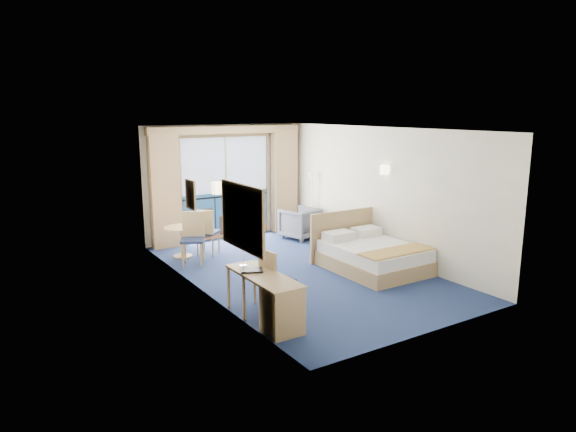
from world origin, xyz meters
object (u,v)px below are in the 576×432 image
(floor_lamp, at_px, (312,188))
(desk_chair, at_px, (274,276))
(armchair, at_px, (300,223))
(round_table, at_px, (182,234))
(nightstand, at_px, (355,240))
(bed, at_px, (371,255))
(table_chair_a, at_px, (206,229))
(desk, at_px, (278,304))
(table_chair_b, at_px, (193,235))

(floor_lamp, xyz_separation_m, desk_chair, (-3.23, -3.66, -0.63))
(armchair, distance_m, round_table, 2.99)
(nightstand, xyz_separation_m, desk_chair, (-3.17, -1.90, 0.27))
(armchair, xyz_separation_m, round_table, (-2.98, -0.03, 0.12))
(bed, bearing_deg, armchair, 85.93)
(desk_chair, xyz_separation_m, round_table, (-0.14, 3.53, -0.06))
(floor_lamp, relative_size, table_chair_a, 1.56)
(floor_lamp, height_order, desk, floor_lamp)
(bed, height_order, round_table, bed)
(round_table, bearing_deg, table_chair_a, -14.49)
(round_table, bearing_deg, desk_chair, -87.70)
(bed, xyz_separation_m, desk_chair, (-2.64, -0.76, 0.26))
(table_chair_b, bearing_deg, bed, -10.42)
(nightstand, bearing_deg, floor_lamp, 88.01)
(armchair, bearing_deg, bed, 71.43)
(round_table, distance_m, table_chair_a, 0.52)
(bed, relative_size, round_table, 2.68)
(bed, relative_size, nightstand, 3.52)
(armchair, relative_size, table_chair_a, 0.81)
(nightstand, relative_size, desk_chair, 0.56)
(floor_lamp, xyz_separation_m, desk, (-3.57, -4.34, -0.79))
(nightstand, bearing_deg, round_table, 153.81)
(armchair, bearing_deg, floor_lamp, 179.29)
(nightstand, xyz_separation_m, floor_lamp, (0.06, 1.76, 0.90))
(table_chair_b, bearing_deg, floor_lamp, 39.86)
(bed, distance_m, round_table, 3.93)
(desk, distance_m, table_chair_b, 3.69)
(nightstand, distance_m, desk_chair, 3.71)
(bed, bearing_deg, desk, -154.01)
(nightstand, distance_m, floor_lamp, 1.98)
(armchair, bearing_deg, round_table, -13.89)
(nightstand, distance_m, round_table, 3.70)
(desk, height_order, table_chair_b, table_chair_b)
(desk, xyz_separation_m, round_table, (0.19, 4.21, 0.10))
(round_table, height_order, table_chair_b, table_chair_b)
(bed, relative_size, armchair, 2.38)
(armchair, height_order, floor_lamp, floor_lamp)
(desk, distance_m, desk_chair, 0.78)
(nightstand, height_order, desk_chair, desk_chair)
(round_table, bearing_deg, floor_lamp, 2.18)
(round_table, relative_size, table_chair_a, 0.72)
(round_table, xyz_separation_m, table_chair_b, (0.03, -0.54, 0.10))
(desk, bearing_deg, round_table, 87.43)
(nightstand, xyz_separation_m, armchair, (-0.33, 1.66, 0.09))
(armchair, relative_size, round_table, 1.13)
(bed, distance_m, floor_lamp, 3.08)
(desk, bearing_deg, floor_lamp, 50.61)
(armchair, bearing_deg, table_chair_b, -3.57)
(table_chair_a, bearing_deg, armchair, -129.93)
(bed, xyz_separation_m, table_chair_b, (-2.75, 2.23, 0.30))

